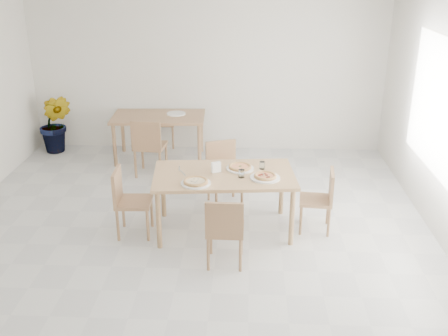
{
  "coord_description": "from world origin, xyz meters",
  "views": [
    {
      "loc": [
        0.71,
        -5.29,
        3.13
      ],
      "look_at": [
        0.44,
        0.47,
        0.82
      ],
      "focal_mm": 42.0,
      "sensor_mm": 36.0,
      "label": 1
    }
  ],
  "objects_px": {
    "pizza_margherita": "(240,167)",
    "potted_plant": "(56,124)",
    "chair_west": "(127,197)",
    "plate_mushroom": "(196,183)",
    "tumbler_a": "(262,165)",
    "tumbler_b": "(241,173)",
    "pizza_pepperoni": "(265,176)",
    "plate_margherita": "(240,168)",
    "chair_east": "(322,196)",
    "plate_pepperoni": "(265,178)",
    "pizza_mushroom": "(196,181)",
    "main_table": "(224,179)",
    "napkin_holder": "(216,168)",
    "chair_back_n": "(165,118)",
    "plate_empty": "(176,114)",
    "second_table": "(159,120)",
    "chair_north": "(223,168)",
    "chair_back_s": "(149,143)",
    "chair_south": "(225,228)"
  },
  "relations": [
    {
      "from": "plate_margherita",
      "to": "chair_back_s",
      "type": "xyz_separation_m",
      "value": [
        -1.41,
        1.52,
        -0.23
      ]
    },
    {
      "from": "chair_east",
      "to": "plate_mushroom",
      "type": "bearing_deg",
      "value": -70.13
    },
    {
      "from": "chair_south",
      "to": "chair_north",
      "type": "bearing_deg",
      "value": -85.97
    },
    {
      "from": "chair_north",
      "to": "tumbler_b",
      "type": "distance_m",
      "value": 0.99
    },
    {
      "from": "chair_back_s",
      "to": "plate_empty",
      "type": "bearing_deg",
      "value": -105.02
    },
    {
      "from": "main_table",
      "to": "tumbler_a",
      "type": "xyz_separation_m",
      "value": [
        0.46,
        0.18,
        0.12
      ]
    },
    {
      "from": "pizza_mushroom",
      "to": "plate_empty",
      "type": "xyz_separation_m",
      "value": [
        -0.6,
        2.85,
        -0.02
      ]
    },
    {
      "from": "plate_margherita",
      "to": "napkin_holder",
      "type": "xyz_separation_m",
      "value": [
        -0.28,
        -0.13,
        0.06
      ]
    },
    {
      "from": "plate_margherita",
      "to": "second_table",
      "type": "xyz_separation_m",
      "value": [
        -1.38,
        2.28,
        -0.09
      ]
    },
    {
      "from": "chair_west",
      "to": "plate_mushroom",
      "type": "distance_m",
      "value": 0.9
    },
    {
      "from": "plate_margherita",
      "to": "plate_pepperoni",
      "type": "relative_size",
      "value": 0.96
    },
    {
      "from": "chair_west",
      "to": "tumbler_b",
      "type": "bearing_deg",
      "value": -90.13
    },
    {
      "from": "plate_mushroom",
      "to": "chair_back_n",
      "type": "relative_size",
      "value": 0.41
    },
    {
      "from": "tumbler_b",
      "to": "chair_back_n",
      "type": "xyz_separation_m",
      "value": [
        -1.42,
        3.28,
        -0.31
      ]
    },
    {
      "from": "plate_margherita",
      "to": "plate_mushroom",
      "type": "relative_size",
      "value": 0.98
    },
    {
      "from": "pizza_margherita",
      "to": "tumbler_b",
      "type": "height_order",
      "value": "tumbler_b"
    },
    {
      "from": "chair_north",
      "to": "pizza_pepperoni",
      "type": "xyz_separation_m",
      "value": [
        0.54,
        -0.94,
        0.29
      ]
    },
    {
      "from": "main_table",
      "to": "napkin_holder",
      "type": "height_order",
      "value": "napkin_holder"
    },
    {
      "from": "chair_west",
      "to": "tumbler_a",
      "type": "bearing_deg",
      "value": -80.88
    },
    {
      "from": "tumbler_a",
      "to": "pizza_pepperoni",
      "type": "bearing_deg",
      "value": -84.6
    },
    {
      "from": "chair_west",
      "to": "plate_pepperoni",
      "type": "height_order",
      "value": "chair_west"
    },
    {
      "from": "tumbler_a",
      "to": "tumbler_b",
      "type": "relative_size",
      "value": 0.98
    },
    {
      "from": "chair_east",
      "to": "plate_empty",
      "type": "bearing_deg",
      "value": -133.89
    },
    {
      "from": "chair_north",
      "to": "potted_plant",
      "type": "relative_size",
      "value": 0.84
    },
    {
      "from": "plate_pepperoni",
      "to": "pizza_pepperoni",
      "type": "distance_m",
      "value": 0.02
    },
    {
      "from": "potted_plant",
      "to": "chair_east",
      "type": "bearing_deg",
      "value": -31.99
    },
    {
      "from": "chair_east",
      "to": "plate_pepperoni",
      "type": "height_order",
      "value": "chair_east"
    },
    {
      "from": "second_table",
      "to": "main_table",
      "type": "bearing_deg",
      "value": -66.48
    },
    {
      "from": "chair_south",
      "to": "plate_empty",
      "type": "xyz_separation_m",
      "value": [
        -0.96,
        3.36,
        0.29
      ]
    },
    {
      "from": "plate_mushroom",
      "to": "chair_back_s",
      "type": "relative_size",
      "value": 0.37
    },
    {
      "from": "pizza_margherita",
      "to": "pizza_pepperoni",
      "type": "relative_size",
      "value": 0.9
    },
    {
      "from": "chair_west",
      "to": "tumbler_a",
      "type": "xyz_separation_m",
      "value": [
        1.61,
        0.33,
        0.31
      ]
    },
    {
      "from": "chair_south",
      "to": "plate_pepperoni",
      "type": "xyz_separation_m",
      "value": [
        0.44,
        0.71,
        0.29
      ]
    },
    {
      "from": "pizza_margherita",
      "to": "potted_plant",
      "type": "distance_m",
      "value": 4.08
    },
    {
      "from": "plate_mushroom",
      "to": "chair_back_n",
      "type": "xyz_separation_m",
      "value": [
        -0.91,
        3.51,
        -0.27
      ]
    },
    {
      "from": "chair_east",
      "to": "napkin_holder",
      "type": "bearing_deg",
      "value": -82.76
    },
    {
      "from": "chair_north",
      "to": "tumbler_a",
      "type": "distance_m",
      "value": 0.87
    },
    {
      "from": "plate_mushroom",
      "to": "second_table",
      "type": "distance_m",
      "value": 2.89
    },
    {
      "from": "potted_plant",
      "to": "chair_south",
      "type": "bearing_deg",
      "value": -48.91
    },
    {
      "from": "chair_west",
      "to": "plate_pepperoni",
      "type": "relative_size",
      "value": 2.39
    },
    {
      "from": "pizza_mushroom",
      "to": "tumbler_a",
      "type": "xyz_separation_m",
      "value": [
        0.76,
        0.5,
        0.01
      ]
    },
    {
      "from": "chair_east",
      "to": "pizza_mushroom",
      "type": "relative_size",
      "value": 2.39
    },
    {
      "from": "plate_empty",
      "to": "potted_plant",
      "type": "bearing_deg",
      "value": 175.93
    },
    {
      "from": "plate_pepperoni",
      "to": "tumbler_b",
      "type": "distance_m",
      "value": 0.28
    },
    {
      "from": "chair_north",
      "to": "chair_back_n",
      "type": "relative_size",
      "value": 1.02
    },
    {
      "from": "pizza_pepperoni",
      "to": "plate_margherita",
      "type": "bearing_deg",
      "value": 137.3
    },
    {
      "from": "plate_margherita",
      "to": "plate_mushroom",
      "type": "xyz_separation_m",
      "value": [
        -0.49,
        -0.47,
        0.0
      ]
    },
    {
      "from": "tumbler_b",
      "to": "chair_back_n",
      "type": "distance_m",
      "value": 3.59
    },
    {
      "from": "chair_north",
      "to": "tumbler_b",
      "type": "relative_size",
      "value": 9.16
    },
    {
      "from": "plate_empty",
      "to": "potted_plant",
      "type": "xyz_separation_m",
      "value": [
        -2.1,
        0.15,
        -0.25
      ]
    }
  ]
}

